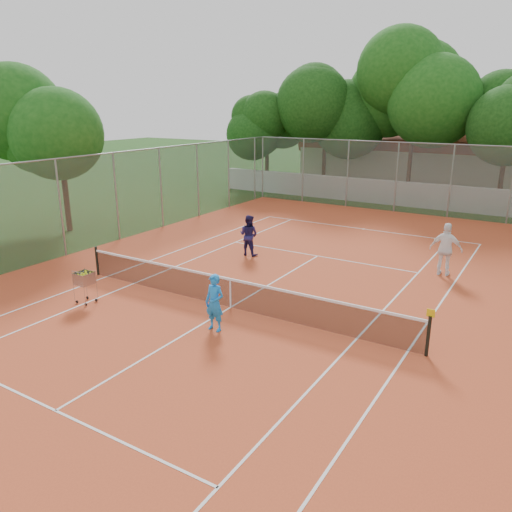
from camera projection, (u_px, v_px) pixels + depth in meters
The scene contains 12 objects.
ground at pixel (231, 308), 15.48m from camera, with size 120.00×120.00×0.00m, color #16390F.
court_pad at pixel (231, 308), 15.48m from camera, with size 18.00×34.00×0.02m, color #C24A25.
court_lines at pixel (231, 307), 15.48m from camera, with size 10.98×23.78×0.01m, color white.
tennis_net at pixel (231, 293), 15.33m from camera, with size 11.88×0.10×0.98m, color black.
perimeter_fence at pixel (230, 246), 14.90m from camera, with size 18.00×34.00×4.00m, color slate.
boundary_wall at pixel (404, 194), 30.75m from camera, with size 26.00×0.30×1.50m, color silver.
clubhouse at pixel (416, 155), 39.48m from camera, with size 16.40×9.00×4.40m, color beige.
tropical_trees at pixel (423, 121), 31.95m from camera, with size 29.00×19.00×10.00m, color #0F360D.
player_near at pixel (215, 303), 13.71m from camera, with size 0.59×0.39×1.62m, color #1B86EA.
player_far_left at pixel (249, 235), 20.62m from camera, with size 0.83×0.64×1.70m, color #1F1B51.
player_far_right at pixel (446, 249), 18.14m from camera, with size 1.15×0.48×1.96m, color white.
ball_hopper at pixel (85, 286), 15.68m from camera, with size 0.53×0.53×1.11m, color #B0AFB6.
Camera 1 is at (8.17, -11.81, 6.07)m, focal length 35.00 mm.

